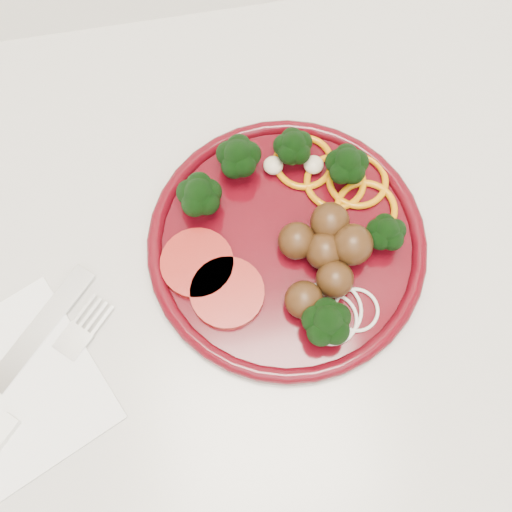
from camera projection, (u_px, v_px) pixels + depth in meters
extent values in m
cube|color=silver|center=(189.00, 379.00, 1.01)|extent=(2.40, 0.60, 0.87)
cube|color=#BAB7B0|center=(141.00, 302.00, 0.59)|extent=(2.40, 0.60, 0.03)
cylinder|color=#41050C|center=(287.00, 246.00, 0.58)|extent=(0.25, 0.25, 0.01)
torus|color=#41050C|center=(287.00, 243.00, 0.58)|extent=(0.25, 0.25, 0.01)
sphere|color=#432810|center=(297.00, 240.00, 0.56)|extent=(0.03, 0.03, 0.03)
sphere|color=#432810|center=(325.00, 251.00, 0.56)|extent=(0.03, 0.03, 0.03)
sphere|color=#432810|center=(335.00, 279.00, 0.55)|extent=(0.03, 0.03, 0.03)
sphere|color=#432810|center=(329.00, 224.00, 0.56)|extent=(0.03, 0.03, 0.03)
sphere|color=#432810|center=(351.00, 247.00, 0.56)|extent=(0.03, 0.03, 0.03)
sphere|color=#432810|center=(304.00, 299.00, 0.54)|extent=(0.03, 0.03, 0.03)
torus|color=#C37007|center=(335.00, 182.00, 0.59)|extent=(0.06, 0.06, 0.01)
torus|color=#C37007|center=(366.00, 209.00, 0.58)|extent=(0.06, 0.06, 0.01)
torus|color=#C37007|center=(304.00, 162.00, 0.60)|extent=(0.06, 0.06, 0.01)
torus|color=#C37007|center=(357.00, 180.00, 0.59)|extent=(0.06, 0.06, 0.01)
cylinder|color=#720A07|center=(197.00, 263.00, 0.57)|extent=(0.07, 0.07, 0.01)
cylinder|color=#720A07|center=(227.00, 293.00, 0.56)|extent=(0.07, 0.07, 0.01)
torus|color=beige|center=(331.00, 319.00, 0.55)|extent=(0.05, 0.05, 0.00)
torus|color=beige|center=(356.00, 310.00, 0.55)|extent=(0.04, 0.04, 0.00)
torus|color=beige|center=(331.00, 310.00, 0.55)|extent=(0.06, 0.06, 0.00)
ellipsoid|color=#C6B793|center=(273.00, 166.00, 0.60)|extent=(0.02, 0.02, 0.01)
ellipsoid|color=#C6B793|center=(210.00, 195.00, 0.59)|extent=(0.02, 0.02, 0.01)
ellipsoid|color=#C6B793|center=(314.00, 165.00, 0.60)|extent=(0.02, 0.02, 0.01)
cube|color=white|center=(7.00, 393.00, 0.54)|extent=(0.20, 0.20, 0.00)
cube|color=silver|center=(42.00, 327.00, 0.56)|extent=(0.10, 0.10, 0.00)
cube|color=silver|center=(73.00, 341.00, 0.55)|extent=(0.04, 0.04, 0.00)
cube|color=silver|center=(102.00, 322.00, 0.56)|extent=(0.02, 0.03, 0.00)
cube|color=silver|center=(96.00, 318.00, 0.56)|extent=(0.02, 0.03, 0.00)
cube|color=silver|center=(90.00, 314.00, 0.56)|extent=(0.02, 0.03, 0.00)
cube|color=silver|center=(84.00, 310.00, 0.56)|extent=(0.02, 0.03, 0.00)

